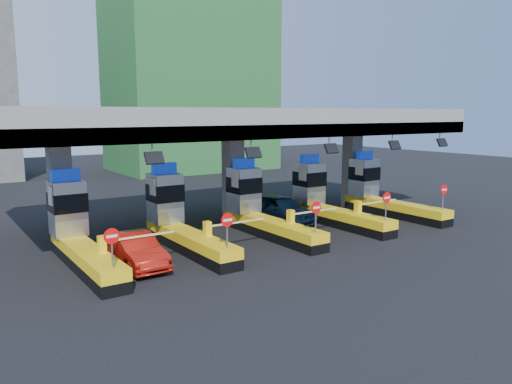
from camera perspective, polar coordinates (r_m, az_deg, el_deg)
ground at (r=28.25m, az=0.62°, el=-4.81°), size 120.00×120.00×0.00m
toll_canopy at (r=29.84m, az=-2.55°, el=7.82°), size 28.00×12.09×7.00m
toll_lane_far_left at (r=24.08m, az=-19.75°, el=-4.38°), size 4.43×8.00×4.16m
toll_lane_left at (r=25.73m, az=-8.92°, el=-3.11°), size 4.43×8.00×4.16m
toll_lane_center at (r=28.18m, az=0.30°, el=-1.94°), size 4.43×8.00×4.16m
toll_lane_right at (r=31.24m, az=7.87°, el=-0.94°), size 4.43×8.00×4.16m
toll_lane_far_right at (r=34.76m, az=14.00°, el=-0.11°), size 4.43×8.00×4.16m
bg_building_scaffold at (r=61.56m, az=-7.57°, el=15.72°), size 18.00×12.00×28.00m
van at (r=31.02m, az=2.75°, el=-1.92°), size 2.74×5.35×1.74m
red_car at (r=22.87m, az=-13.63°, el=-6.48°), size 1.61×4.55×1.50m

